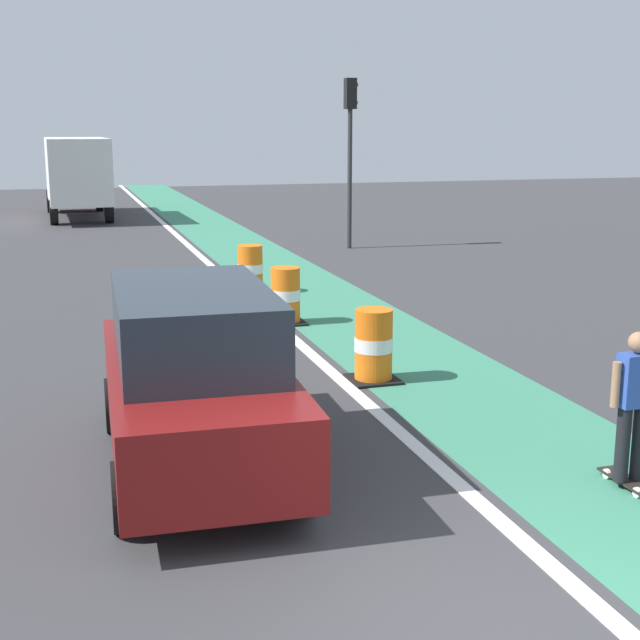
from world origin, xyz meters
The scene contains 10 objects.
ground_plane centered at (0.00, 0.00, 0.00)m, with size 100.00×100.00×0.00m, color #38383A.
bike_lane_strip centered at (2.40, 12.00, 0.00)m, with size 2.50×80.00×0.01m, color #387F60.
lane_divider_stripe centered at (0.90, 12.00, 0.01)m, with size 0.20×80.00×0.01m, color silver.
skateboarder_on_lane centered at (2.59, 2.17, 0.91)m, with size 0.57×0.80×1.69m.
parked_suv_nearest centered at (-1.69, 4.05, 1.04)m, with size 2.04×4.66×2.04m.
traffic_barrel_front centered at (1.36, 6.68, 0.53)m, with size 0.73×0.73×1.09m.
traffic_barrel_mid centered at (1.07, 10.82, 0.53)m, with size 0.73×0.73×1.09m.
traffic_barrel_back centered at (1.10, 14.10, 0.53)m, with size 0.73×0.73×1.09m.
delivery_truck_down_block centered at (-2.16, 32.19, 1.85)m, with size 2.50×7.65×3.23m.
traffic_light_corner centered at (5.61, 20.50, 3.50)m, with size 0.41×0.32×5.10m.
Camera 1 is at (-3.03, -5.25, 3.75)m, focal length 49.48 mm.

